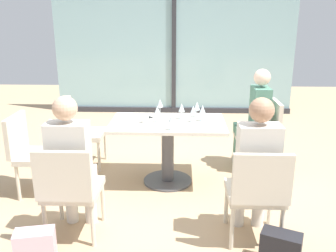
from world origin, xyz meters
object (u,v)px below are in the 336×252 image
chair_far_left (78,128)px  wine_glass_4 (197,106)px  dining_table_main (168,139)px  wine_glass_5 (193,110)px  handbag_2 (35,247)px  cell_phone_on_table (147,117)px  handbag_0 (280,249)px  person_far_right (254,115)px  chair_front_left (70,187)px  person_front_right (256,162)px  wine_glass_2 (172,118)px  coffee_cup (145,119)px  wine_glass_3 (182,108)px  wine_glass_6 (202,110)px  chair_front_right (257,190)px  wine_glass_0 (157,111)px  handbag_1 (274,173)px  chair_far_right (262,130)px  person_front_left (72,159)px  wine_glass_1 (160,104)px

chair_far_left → wine_glass_4: wine_glass_4 is taller
dining_table_main → wine_glass_5: (0.28, 0.01, 0.33)m
handbag_2 → cell_phone_on_table: bearing=54.3°
handbag_0 → person_far_right: bearing=110.3°
chair_front_left → person_front_right: (1.55, 0.11, 0.20)m
dining_table_main → wine_glass_5: bearing=2.7°
wine_glass_2 → coffee_cup: bearing=138.3°
wine_glass_3 → cell_phone_on_table: (-0.40, 0.07, -0.13)m
wine_glass_6 → person_far_right: bearing=31.9°
person_front_right → person_far_right: same height
coffee_cup → chair_front_right: bearing=-47.5°
wine_glass_0 → handbag_2: wine_glass_0 is taller
wine_glass_3 → handbag_1: (1.07, -0.14, -0.72)m
person_far_right → wine_glass_4: 0.78m
chair_front_left → handbag_1: (2.00, 1.14, -0.36)m
dining_table_main → wine_glass_3: size_ratio=6.88×
wine_glass_0 → handbag_1: size_ratio=0.62×
chair_far_right → dining_table_main: bearing=-158.6°
person_front_left → wine_glass_0: (0.66, 1.04, 0.16)m
person_front_left → handbag_0: bearing=-13.1°
wine_glass_2 → wine_glass_5: size_ratio=1.00×
chair_far_left → wine_glass_5: wine_glass_5 is taller
person_front_right → wine_glass_4: 1.34m
handbag_1 → person_front_left: bearing=-147.2°
chair_far_left → handbag_2: bearing=-84.7°
handbag_1 → handbag_2: 2.64m
dining_table_main → handbag_2: (-0.98, -1.49, -0.39)m
wine_glass_1 → wine_glass_4: size_ratio=1.00×
wine_glass_3 → wine_glass_5: 0.16m
wine_glass_2 → handbag_0: (0.87, -1.14, -0.72)m
chair_far_right → person_far_right: 0.23m
person_front_left → handbag_2: bearing=-114.5°
chair_front_left → wine_glass_3: wine_glass_3 is taller
chair_front_left → wine_glass_2: (0.83, 0.85, 0.37)m
wine_glass_0 → wine_glass_6: size_ratio=1.00×
wine_glass_1 → wine_glass_6: same height
wine_glass_5 → cell_phone_on_table: (-0.53, 0.17, -0.13)m
wine_glass_2 → wine_glass_3: size_ratio=1.00×
chair_front_right → wine_glass_3: 1.46m
chair_far_left → dining_table_main: bearing=-21.4°
person_far_right → wine_glass_1: 1.17m
person_front_right → wine_glass_1: (-0.88, 1.37, 0.16)m
coffee_cup → dining_table_main: bearing=10.4°
cell_phone_on_table → wine_glass_1: bearing=2.8°
coffee_cup → handbag_2: size_ratio=0.30×
chair_front_left → coffee_cup: bearing=64.5°
dining_table_main → chair_front_left: (-0.78, -1.16, -0.03)m
dining_table_main → chair_far_left: bearing=158.6°
person_far_right → chair_front_right: bearing=-99.6°
person_front_left → chair_far_right: bearing=37.9°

